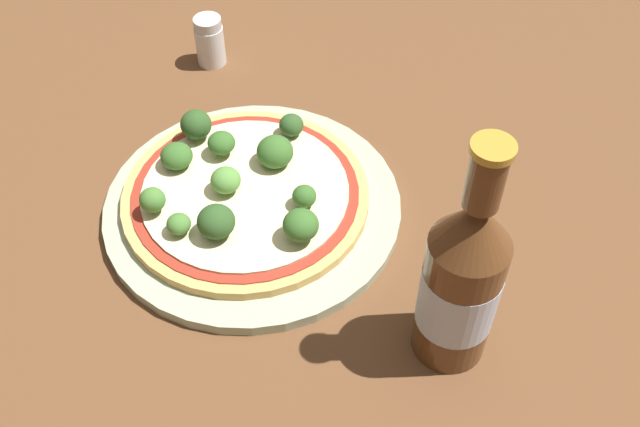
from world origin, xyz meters
The scene contains 16 objects.
ground_plane centered at (0.00, 0.00, 0.00)m, with size 3.00×3.00×0.00m, color brown.
plate centered at (0.00, -0.02, 0.01)m, with size 0.29×0.29×0.01m.
pizza centered at (-0.01, -0.01, 0.02)m, with size 0.24×0.24×0.01m.
broccoli_floret_0 centered at (0.05, -0.03, 0.04)m, with size 0.02×0.02×0.02m.
broccoli_floret_1 centered at (0.06, -0.07, 0.04)m, with size 0.03×0.03×0.03m.
broccoli_floret_2 centered at (-0.02, -0.07, 0.04)m, with size 0.03×0.03×0.03m.
broccoli_floret_3 centered at (-0.02, -0.02, 0.04)m, with size 0.03×0.03×0.03m.
broccoli_floret_4 centered at (0.02, 0.07, 0.04)m, with size 0.02×0.02×0.02m.
broccoli_floret_5 centered at (-0.08, -0.05, 0.04)m, with size 0.02×0.02×0.03m.
broccoli_floret_6 centered at (-0.05, -0.07, 0.04)m, with size 0.02×0.02×0.02m.
broccoli_floret_7 centered at (-0.07, 0.05, 0.04)m, with size 0.03×0.03×0.03m.
broccoli_floret_8 centered at (0.02, 0.03, 0.04)m, with size 0.04×0.04×0.03m.
broccoli_floret_9 centered at (-0.04, 0.03, 0.04)m, with size 0.03×0.03×0.03m.
broccoli_floret_10 centered at (-0.08, 0.01, 0.04)m, with size 0.03×0.03×0.02m.
beer_bottle centered at (0.19, -0.14, 0.09)m, with size 0.06×0.06×0.23m.
pepper_shaker centered at (-0.10, 0.21, 0.03)m, with size 0.03×0.03×0.06m.
Camera 1 is at (0.13, -0.49, 0.55)m, focal length 42.00 mm.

